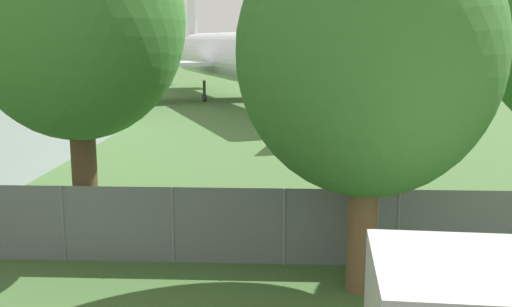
% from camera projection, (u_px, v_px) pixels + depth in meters
% --- Properties ---
extents(perimeter_fence, '(56.07, 0.07, 1.79)m').
position_uv_depth(perimeter_fence, '(173.00, 225.00, 13.66)').
color(perimeter_fence, slate).
rests_on(perimeter_fence, ground).
extents(airplane, '(33.00, 40.40, 11.43)m').
position_uv_depth(airplane, '(236.00, 57.00, 48.15)').
color(airplane, white).
rests_on(airplane, ground).
extents(tree_left_of_cabin, '(5.08, 5.08, 7.63)m').
position_uv_depth(tree_left_of_cabin, '(368.00, 53.00, 11.41)').
color(tree_left_of_cabin, brown).
rests_on(tree_left_of_cabin, ground).
extents(tree_behind_benches, '(4.99, 4.99, 8.23)m').
position_uv_depth(tree_behind_benches, '(76.00, 22.00, 13.64)').
color(tree_behind_benches, '#4C3823').
rests_on(tree_behind_benches, ground).
extents(light_mast, '(0.44, 0.44, 6.77)m').
position_uv_depth(light_mast, '(380.00, 83.00, 11.81)').
color(light_mast, '#99999E').
rests_on(light_mast, ground).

